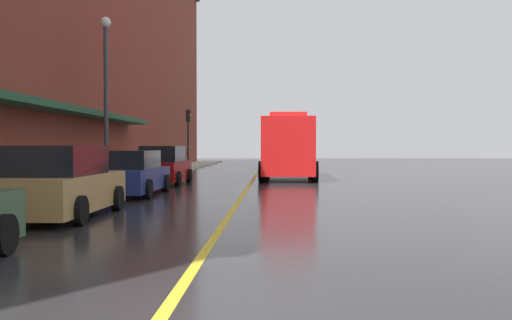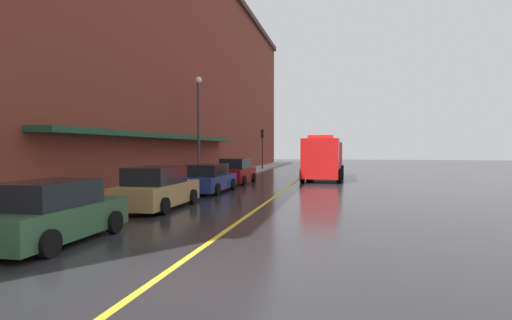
% 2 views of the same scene
% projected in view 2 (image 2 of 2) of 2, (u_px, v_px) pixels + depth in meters
% --- Properties ---
extents(ground_plane, '(112.00, 112.00, 0.00)m').
position_uv_depth(ground_plane, '(300.00, 179.00, 32.23)').
color(ground_plane, '#232326').
extents(sidewalk_left, '(2.40, 70.00, 0.15)m').
position_uv_depth(sidewalk_left, '(225.00, 177.00, 33.54)').
color(sidewalk_left, '#ADA8A0').
rests_on(sidewalk_left, ground).
extents(lane_center_stripe, '(0.16, 70.00, 0.01)m').
position_uv_depth(lane_center_stripe, '(300.00, 179.00, 32.23)').
color(lane_center_stripe, gold).
rests_on(lane_center_stripe, ground).
extents(brick_building_left, '(13.76, 64.00, 18.09)m').
position_uv_depth(brick_building_left, '(134.00, 68.00, 33.88)').
color(brick_building_left, maroon).
rests_on(brick_building_left, ground).
extents(parked_car_0, '(2.01, 4.36, 1.61)m').
position_uv_depth(parked_car_0, '(54.00, 214.00, 10.44)').
color(parked_car_0, '#2D5133').
rests_on(parked_car_0, ground).
extents(parked_car_1, '(2.11, 4.72, 1.69)m').
position_uv_depth(parked_car_1, '(157.00, 189.00, 16.40)').
color(parked_car_1, '#A5844C').
rests_on(parked_car_1, ground).
extents(parked_car_2, '(2.09, 4.86, 1.55)m').
position_uv_depth(parked_car_2, '(209.00, 179.00, 22.45)').
color(parked_car_2, navy).
rests_on(parked_car_2, ground).
extents(parked_car_3, '(2.10, 4.17, 1.72)m').
position_uv_depth(parked_car_3, '(236.00, 172.00, 28.03)').
color(parked_car_3, maroon).
rests_on(parked_car_3, ground).
extents(fire_truck, '(3.04, 8.46, 3.34)m').
position_uv_depth(fire_truck, '(324.00, 159.00, 31.57)').
color(fire_truck, red).
rests_on(fire_truck, ground).
extents(parking_meter_1, '(0.14, 0.18, 1.33)m').
position_uv_depth(parking_meter_1, '(176.00, 174.00, 21.66)').
color(parking_meter_1, '#4C4C51').
rests_on(parking_meter_1, sidewalk_left).
extents(parking_meter_2, '(0.14, 0.18, 1.33)m').
position_uv_depth(parking_meter_2, '(159.00, 177.00, 19.69)').
color(parking_meter_2, '#4C4C51').
rests_on(parking_meter_2, sidewalk_left).
extents(street_lamp_left, '(0.44, 0.44, 6.94)m').
position_uv_depth(street_lamp_left, '(199.00, 118.00, 26.69)').
color(street_lamp_left, '#33383D').
rests_on(street_lamp_left, sidewalk_left).
extents(traffic_light_near, '(0.38, 0.36, 4.30)m').
position_uv_depth(traffic_light_near, '(263.00, 141.00, 44.26)').
color(traffic_light_near, '#232326').
rests_on(traffic_light_near, sidewalk_left).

